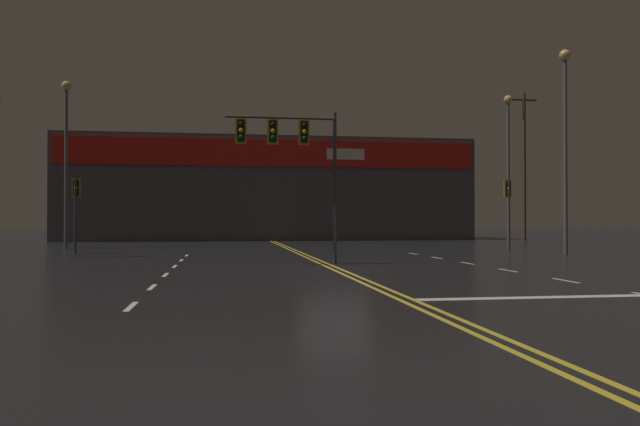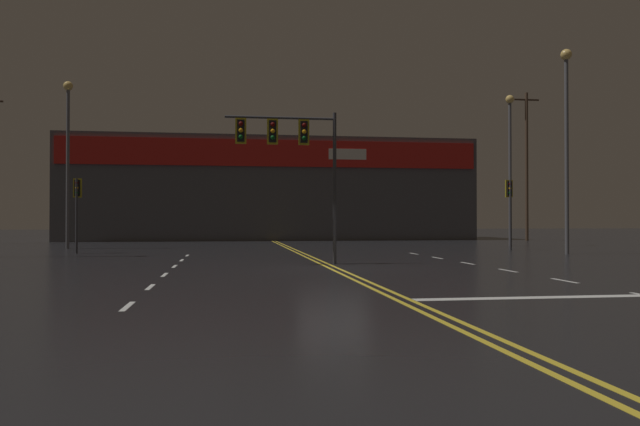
% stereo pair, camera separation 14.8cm
% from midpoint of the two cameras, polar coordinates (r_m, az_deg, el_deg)
% --- Properties ---
extents(ground_plane, '(200.00, 200.00, 0.00)m').
position_cam_midpoint_polar(ground_plane, '(22.10, 1.14, -5.09)').
color(ground_plane, black).
extents(road_markings, '(16.83, 60.00, 0.01)m').
position_cam_midpoint_polar(road_markings, '(20.54, 5.32, -5.41)').
color(road_markings, gold).
rests_on(road_markings, ground).
extents(traffic_signal_median, '(4.33, 0.36, 5.92)m').
position_cam_midpoint_polar(traffic_signal_median, '(24.28, -3.06, 6.30)').
color(traffic_signal_median, '#38383D').
rests_on(traffic_signal_median, ground).
extents(traffic_signal_corner_northeast, '(0.42, 0.36, 4.02)m').
position_cam_midpoint_polar(traffic_signal_corner_northeast, '(37.29, 16.72, 1.27)').
color(traffic_signal_corner_northeast, '#38383D').
rests_on(traffic_signal_corner_northeast, ground).
extents(traffic_signal_corner_northwest, '(0.42, 0.36, 3.87)m').
position_cam_midpoint_polar(traffic_signal_corner_northwest, '(34.46, -21.54, 1.28)').
color(traffic_signal_corner_northwest, '#38383D').
rests_on(traffic_signal_corner_northwest, ground).
extents(streetlight_near_left, '(0.56, 0.56, 10.08)m').
position_cam_midpoint_polar(streetlight_near_left, '(40.59, -22.29, 5.99)').
color(streetlight_near_left, '#59595E').
rests_on(streetlight_near_left, ground).
extents(streetlight_far_left, '(0.56, 0.56, 10.37)m').
position_cam_midpoint_polar(streetlight_far_left, '(34.15, 21.39, 7.50)').
color(streetlight_far_left, '#59595E').
rests_on(streetlight_far_left, ground).
extents(streetlight_far_median, '(0.56, 0.56, 10.03)m').
position_cam_midpoint_polar(streetlight_far_median, '(43.44, 16.74, 5.50)').
color(streetlight_far_median, '#59595E').
rests_on(streetlight_far_median, ground).
extents(building_backdrop, '(35.14, 10.23, 8.78)m').
position_cam_midpoint_polar(building_backdrop, '(56.47, -4.87, 2.07)').
color(building_backdrop, '#4C4C51').
rests_on(building_backdrop, ground).
extents(utility_pole_row, '(44.79, 0.26, 12.47)m').
position_cam_midpoint_polar(utility_pole_row, '(49.68, -3.20, 4.44)').
color(utility_pole_row, '#4C3828').
rests_on(utility_pole_row, ground).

